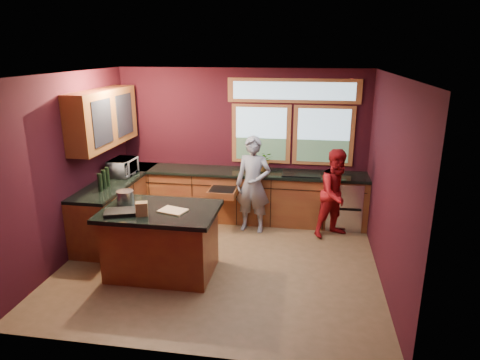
% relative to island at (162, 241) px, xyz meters
% --- Properties ---
extents(floor, '(4.50, 4.50, 0.00)m').
position_rel_island_xyz_m(floor, '(0.74, 0.40, -0.48)').
color(floor, brown).
rests_on(floor, ground).
extents(room_shell, '(4.52, 4.02, 2.71)m').
position_rel_island_xyz_m(room_shell, '(0.14, 0.73, 1.32)').
color(room_shell, black).
rests_on(room_shell, ground).
extents(back_counter, '(4.50, 0.64, 0.93)m').
position_rel_island_xyz_m(back_counter, '(0.94, 2.10, -0.01)').
color(back_counter, '#5E2416').
rests_on(back_counter, floor).
extents(left_counter, '(0.64, 2.30, 0.93)m').
position_rel_island_xyz_m(left_counter, '(-1.21, 1.25, -0.01)').
color(left_counter, '#5E2416').
rests_on(left_counter, floor).
extents(island, '(1.55, 1.05, 0.95)m').
position_rel_island_xyz_m(island, '(0.00, 0.00, 0.00)').
color(island, '#5E2416').
rests_on(island, floor).
extents(person_grey, '(0.65, 0.47, 1.65)m').
position_rel_island_xyz_m(person_grey, '(1.05, 1.65, 0.35)').
color(person_grey, slate).
rests_on(person_grey, floor).
extents(person_red, '(0.91, 0.87, 1.49)m').
position_rel_island_xyz_m(person_red, '(2.44, 1.65, 0.26)').
color(person_red, maroon).
rests_on(person_red, floor).
extents(microwave, '(0.37, 0.53, 0.29)m').
position_rel_island_xyz_m(microwave, '(-1.18, 1.49, 0.60)').
color(microwave, '#999999').
rests_on(microwave, left_counter).
extents(potted_plant, '(0.32, 0.27, 0.35)m').
position_rel_island_xyz_m(potted_plant, '(1.18, 2.15, 0.63)').
color(potted_plant, '#999999').
rests_on(potted_plant, back_counter).
extents(paper_towel, '(0.12, 0.12, 0.28)m').
position_rel_island_xyz_m(paper_towel, '(1.02, 2.10, 0.59)').
color(paper_towel, silver).
rests_on(paper_towel, back_counter).
extents(cutting_board, '(0.41, 0.34, 0.02)m').
position_rel_island_xyz_m(cutting_board, '(0.20, -0.05, 0.48)').
color(cutting_board, tan).
rests_on(cutting_board, island).
extents(stock_pot, '(0.24, 0.24, 0.18)m').
position_rel_island_xyz_m(stock_pot, '(-0.55, 0.15, 0.56)').
color(stock_pot, '#A6A6AA').
rests_on(stock_pot, island).
extents(paper_bag, '(0.18, 0.16, 0.18)m').
position_rel_island_xyz_m(paper_bag, '(-0.15, -0.25, 0.56)').
color(paper_bag, brown).
rests_on(paper_bag, island).
extents(black_tray, '(0.47, 0.40, 0.05)m').
position_rel_island_xyz_m(black_tray, '(-0.45, -0.25, 0.49)').
color(black_tray, black).
rests_on(black_tray, island).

